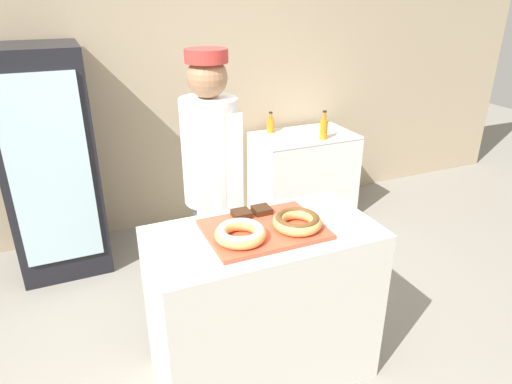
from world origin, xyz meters
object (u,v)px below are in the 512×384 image
donut_chocolate_glaze (297,221)px  baker_person (212,186)px  brownie_back_left (242,214)px  brownie_back_right (262,210)px  bottle_orange (324,128)px  donut_light_glaze (240,233)px  serving_tray (264,229)px  bottle_orange_b (271,125)px  beverage_fridge (51,163)px  chest_freezer (303,175)px

donut_chocolate_glaze → baker_person: 0.73m
brownie_back_left → brownie_back_right: same height
bottle_orange → donut_light_glaze: bearing=-131.9°
serving_tray → bottle_orange_b: 2.15m
brownie_back_right → beverage_fridge: bearing=123.7°
chest_freezer → baker_person: bearing=-138.9°
brownie_back_left → brownie_back_right: (0.12, 0.00, 0.00)m
baker_person → bottle_orange: (1.37, 0.93, -0.03)m
brownie_back_right → chest_freezer: size_ratio=0.10×
donut_chocolate_glaze → baker_person: bearing=108.0°
serving_tray → beverage_fridge: 2.00m
brownie_back_right → bottle_orange: bottle_orange is taller
donut_light_glaze → bottle_orange_b: bearing=61.2°
baker_person → beverage_fridge: 1.44m
donut_light_glaze → baker_person: size_ratio=0.14×
serving_tray → brownie_back_right: brownie_back_right is taller
brownie_back_left → bottle_orange: size_ratio=0.36×
beverage_fridge → bottle_orange_b: bearing=5.9°
baker_person → brownie_back_right: bearing=-74.6°
serving_tray → donut_light_glaze: donut_light_glaze is taller
donut_light_glaze → baker_person: 0.70m
brownie_back_left → beverage_fridge: (-0.93, 1.58, -0.11)m
donut_chocolate_glaze → bottle_orange: 1.98m
beverage_fridge → brownie_back_left: bearing=-59.4°
beverage_fridge → chest_freezer: bearing=0.2°
chest_freezer → bottle_orange_b: size_ratio=4.71×
brownie_back_left → brownie_back_right: bearing=0.0°
serving_tray → beverage_fridge: bearing=119.8°
chest_freezer → bottle_orange: bearing=-65.4°
serving_tray → chest_freezer: bearing=55.2°
serving_tray → bottle_orange_b: bearing=63.9°
serving_tray → bottle_orange: size_ratio=2.26×
bottle_orange → bottle_orange_b: (-0.35, 0.38, -0.03)m
chest_freezer → bottle_orange: bottle_orange is taller
serving_tray → donut_chocolate_glaze: (0.15, -0.07, 0.05)m
donut_light_glaze → brownie_back_left: size_ratio=2.65×
brownie_back_left → brownie_back_right: 0.12m
brownie_back_right → beverage_fridge: beverage_fridge is taller
donut_light_glaze → beverage_fridge: beverage_fridge is taller
serving_tray → brownie_back_left: brownie_back_left is taller
donut_light_glaze → donut_chocolate_glaze: 0.31m
baker_person → beverage_fridge: (-0.92, 1.11, -0.09)m
bottle_orange → serving_tray: bearing=-129.9°
donut_light_glaze → beverage_fridge: bearing=114.9°
serving_tray → baker_person: 0.63m
bottle_orange → brownie_back_right: bearing=-131.6°
brownie_back_left → chest_freezer: bearing=51.3°
brownie_back_left → bottle_orange_b: size_ratio=0.48×
donut_light_glaze → donut_chocolate_glaze: (0.31, 0.00, 0.00)m
brownie_back_left → beverage_fridge: 1.83m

